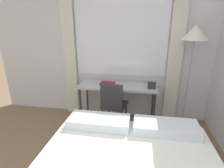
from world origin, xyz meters
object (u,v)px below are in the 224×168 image
(telephone, at_px, (152,85))
(book, at_px, (107,83))
(desk, at_px, (118,88))
(desk_chair, at_px, (113,103))
(standing_lamp, at_px, (194,40))

(telephone, height_order, book, telephone)
(desk, bearing_deg, desk_chair, -100.28)
(desk_chair, distance_m, book, 0.40)
(telephone, distance_m, book, 0.80)
(desk, bearing_deg, telephone, -4.31)
(telephone, bearing_deg, book, 174.99)
(desk, bearing_deg, standing_lamp, 1.60)
(book, bearing_deg, standing_lamp, 0.37)
(desk_chair, bearing_deg, standing_lamp, 22.28)
(desk_chair, distance_m, telephone, 0.73)
(desk, height_order, standing_lamp, standing_lamp)
(desk, bearing_deg, book, 172.85)
(desk_chair, height_order, book, desk_chair)
(standing_lamp, xyz_separation_m, telephone, (-0.61, -0.08, -0.77))
(desk, xyz_separation_m, book, (-0.20, 0.02, 0.08))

